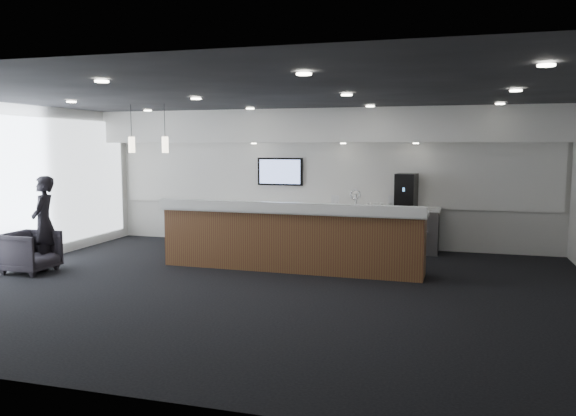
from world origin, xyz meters
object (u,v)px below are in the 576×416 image
(service_counter, at_px, (290,238))
(coffee_machine, at_px, (406,191))
(armchair, at_px, (30,252))
(lounge_guest, at_px, (44,223))

(service_counter, height_order, coffee_machine, coffee_machine)
(service_counter, relative_size, armchair, 5.98)
(armchair, bearing_deg, lounge_guest, -5.47)
(armchair, xyz_separation_m, lounge_guest, (0.03, 0.34, 0.48))
(coffee_machine, bearing_deg, lounge_guest, -141.76)
(service_counter, distance_m, armchair, 4.61)
(coffee_machine, distance_m, armchair, 7.34)
(service_counter, bearing_deg, lounge_guest, -163.99)
(armchair, bearing_deg, service_counter, -71.10)
(armchair, bearing_deg, coffee_machine, -58.56)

